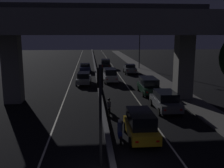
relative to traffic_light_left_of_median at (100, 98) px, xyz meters
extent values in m
cube|color=beige|center=(-3.14, 32.89, -3.53)|extent=(0.12, 126.00, 0.00)
cube|color=beige|center=(4.27, 32.89, -3.53)|extent=(0.12, 126.00, 0.00)
cube|color=#4C4C51|center=(0.56, 32.89, -3.34)|extent=(0.33, 126.00, 0.37)
cube|color=#5B5956|center=(9.41, 25.89, -3.47)|extent=(2.58, 126.00, 0.13)
cube|color=gray|center=(-7.90, 13.26, -0.28)|extent=(1.61, 1.65, 6.50)
cube|color=gray|center=(9.02, 13.26, -0.28)|extent=(1.61, 1.65, 6.50)
cube|color=gray|center=(0.56, 13.26, 3.99)|extent=(21.36, 9.87, 2.04)
cube|color=#333335|center=(0.56, 13.26, 5.47)|extent=(21.36, 0.40, 0.90)
cylinder|color=black|center=(0.00, -0.10, -0.94)|extent=(0.14, 0.14, 5.18)
cube|color=black|center=(0.00, 0.08, 0.98)|extent=(0.30, 0.28, 0.95)
sphere|color=red|center=(0.00, 0.23, 1.28)|extent=(0.18, 0.18, 0.18)
sphere|color=black|center=(0.00, 0.23, 0.98)|extent=(0.18, 0.18, 0.18)
sphere|color=black|center=(0.00, 0.23, 0.68)|extent=(0.18, 0.18, 0.18)
cylinder|color=#2D2D30|center=(8.91, 36.53, 0.65)|extent=(0.18, 0.18, 8.35)
cylinder|color=#2D2D30|center=(8.05, 36.53, 4.67)|extent=(1.72, 0.10, 0.10)
ellipsoid|color=#F2B759|center=(7.19, 36.53, 4.57)|extent=(0.56, 0.32, 0.24)
cube|color=gold|center=(2.68, 3.12, -2.89)|extent=(1.72, 4.03, 0.60)
cube|color=black|center=(2.68, 3.22, -2.17)|extent=(1.51, 2.90, 0.83)
cylinder|color=black|center=(1.85, 4.45, -3.19)|extent=(0.20, 0.69, 0.69)
cylinder|color=black|center=(3.51, 4.45, -3.19)|extent=(0.20, 0.69, 0.69)
cylinder|color=black|center=(1.84, 1.80, -3.19)|extent=(0.20, 0.69, 0.69)
cylinder|color=black|center=(3.50, 1.79, -3.19)|extent=(0.20, 0.69, 0.69)
cube|color=red|center=(2.07, 1.11, -2.86)|extent=(0.18, 0.03, 0.11)
cube|color=red|center=(3.26, 1.10, -2.86)|extent=(0.18, 0.03, 0.11)
cube|color=#515459|center=(6.06, 9.24, -2.87)|extent=(1.90, 4.55, 0.65)
cube|color=black|center=(6.06, 9.24, -2.20)|extent=(1.66, 2.74, 0.69)
cylinder|color=black|center=(5.18, 10.75, -3.20)|extent=(0.21, 0.67, 0.66)
cylinder|color=black|center=(6.98, 10.73, -3.20)|extent=(0.21, 0.67, 0.66)
cylinder|color=black|center=(5.14, 7.76, -3.20)|extent=(0.21, 0.67, 0.66)
cylinder|color=black|center=(6.94, 7.74, -3.20)|extent=(0.21, 0.67, 0.66)
cube|color=red|center=(5.39, 6.98, -2.84)|extent=(0.18, 0.03, 0.11)
cube|color=red|center=(6.68, 6.96, -2.84)|extent=(0.18, 0.03, 0.11)
cube|color=black|center=(6.06, 15.79, -2.89)|extent=(1.92, 4.66, 0.67)
cube|color=black|center=(6.06, 15.91, -2.15)|extent=(1.68, 3.36, 0.81)
cylinder|color=black|center=(5.16, 17.33, -3.22)|extent=(0.21, 0.62, 0.62)
cylinder|color=black|center=(6.99, 17.31, -3.22)|extent=(0.21, 0.62, 0.62)
cylinder|color=black|center=(5.13, 14.27, -3.22)|extent=(0.21, 0.62, 0.62)
cylinder|color=black|center=(6.96, 14.25, -3.22)|extent=(0.21, 0.62, 0.62)
cube|color=red|center=(5.38, 13.46, -2.86)|extent=(0.18, 0.03, 0.11)
cube|color=red|center=(6.69, 13.45, -2.86)|extent=(0.18, 0.03, 0.11)
cube|color=silver|center=(2.30, 23.31, -2.81)|extent=(1.89, 4.25, 0.76)
cube|color=black|center=(2.30, 23.42, -2.05)|extent=(1.64, 3.07, 0.76)
cylinder|color=black|center=(1.40, 24.66, -3.19)|extent=(0.22, 0.68, 0.67)
cylinder|color=black|center=(3.10, 24.72, -3.19)|extent=(0.22, 0.68, 0.67)
cylinder|color=black|center=(1.51, 21.90, -3.19)|extent=(0.22, 0.68, 0.67)
cylinder|color=black|center=(3.20, 21.96, -3.19)|extent=(0.22, 0.68, 0.67)
cube|color=red|center=(1.77, 21.18, -2.77)|extent=(0.18, 0.04, 0.11)
cube|color=red|center=(2.99, 21.23, -2.77)|extent=(0.18, 0.04, 0.11)
cube|color=#515459|center=(6.28, 31.05, -2.83)|extent=(1.88, 4.27, 0.73)
cube|color=black|center=(6.28, 30.94, -2.21)|extent=(1.62, 1.73, 0.51)
cylinder|color=black|center=(5.42, 32.46, -3.19)|extent=(0.21, 0.68, 0.67)
cylinder|color=black|center=(7.19, 32.43, -3.19)|extent=(0.21, 0.68, 0.67)
cylinder|color=black|center=(5.37, 29.66, -3.19)|extent=(0.21, 0.68, 0.67)
cylinder|color=black|center=(7.14, 29.63, -3.19)|extent=(0.21, 0.68, 0.67)
cube|color=red|center=(5.61, 28.93, -2.79)|extent=(0.18, 0.03, 0.11)
cube|color=red|center=(6.87, 28.90, -2.79)|extent=(0.18, 0.03, 0.11)
cube|color=black|center=(2.64, 38.59, -2.91)|extent=(2.02, 4.12, 0.63)
cube|color=black|center=(2.64, 38.59, -2.20)|extent=(1.73, 2.49, 0.79)
cylinder|color=black|center=(1.80, 39.96, -3.22)|extent=(0.23, 0.62, 0.61)
cylinder|color=black|center=(3.60, 39.87, -3.22)|extent=(0.23, 0.62, 0.61)
cylinder|color=black|center=(1.68, 37.30, -3.22)|extent=(0.23, 0.62, 0.61)
cylinder|color=black|center=(3.48, 37.21, -3.22)|extent=(0.23, 0.62, 0.61)
cube|color=red|center=(1.91, 36.59, -2.88)|extent=(0.18, 0.04, 0.11)
cube|color=red|center=(3.20, 36.53, -2.88)|extent=(0.18, 0.04, 0.11)
cube|color=gray|center=(-1.30, 22.17, -2.92)|extent=(1.94, 4.61, 0.61)
cube|color=black|center=(-1.30, 22.17, -2.30)|extent=(1.65, 2.79, 0.64)
cylinder|color=black|center=(-0.53, 20.63, -3.23)|extent=(0.23, 0.61, 0.61)
cylinder|color=black|center=(-2.21, 20.71, -3.23)|extent=(0.23, 0.61, 0.61)
cylinder|color=black|center=(-0.39, 23.62, -3.23)|extent=(0.23, 0.61, 0.61)
cylinder|color=black|center=(-2.08, 23.70, -3.23)|extent=(0.23, 0.61, 0.61)
cube|color=white|center=(-0.59, 24.42, -3.01)|extent=(0.18, 0.04, 0.11)
cube|color=white|center=(-1.80, 24.47, -3.01)|extent=(0.18, 0.04, 0.11)
cube|color=#141938|center=(-1.29, 33.37, -2.88)|extent=(1.95, 4.49, 0.69)
cube|color=black|center=(-1.29, 33.48, -2.28)|extent=(1.66, 1.82, 0.50)
cylinder|color=black|center=(-0.35, 31.93, -3.22)|extent=(0.22, 0.62, 0.62)
cylinder|color=black|center=(-2.14, 31.88, -3.22)|extent=(0.22, 0.62, 0.62)
cylinder|color=black|center=(-0.43, 34.86, -3.22)|extent=(0.22, 0.62, 0.62)
cylinder|color=black|center=(-2.22, 34.81, -3.22)|extent=(0.22, 0.62, 0.62)
cube|color=white|center=(-0.71, 35.62, -2.98)|extent=(0.18, 0.03, 0.11)
cube|color=white|center=(-1.99, 35.58, -2.98)|extent=(0.18, 0.03, 0.11)
cylinder|color=black|center=(1.33, 3.48, -3.27)|extent=(0.09, 0.52, 0.52)
cylinder|color=black|center=(1.31, 2.31, -3.27)|extent=(0.11, 0.52, 0.52)
cube|color=navy|center=(1.32, 2.90, -3.05)|extent=(0.26, 0.89, 0.32)
cylinder|color=navy|center=(1.32, 2.90, -2.61)|extent=(0.33, 0.33, 0.55)
sphere|color=silver|center=(1.32, 2.90, -2.22)|extent=(0.24, 0.24, 0.24)
cube|color=red|center=(1.31, 2.26, -3.05)|extent=(0.08, 0.03, 0.08)
cylinder|color=black|center=(1.09, 9.12, -3.24)|extent=(0.11, 0.57, 0.57)
cylinder|color=black|center=(1.01, 7.78, -3.24)|extent=(0.13, 0.57, 0.57)
cube|color=black|center=(1.05, 8.45, -3.02)|extent=(0.30, 1.03, 0.32)
cylinder|color=#3F3F44|center=(1.05, 8.45, -2.62)|extent=(0.34, 0.34, 0.48)
sphere|color=black|center=(1.05, 8.45, -2.26)|extent=(0.24, 0.24, 0.24)
cube|color=red|center=(1.01, 7.73, -3.02)|extent=(0.08, 0.03, 0.08)
camera|label=1|loc=(-0.49, -12.44, 3.08)|focal=42.00mm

